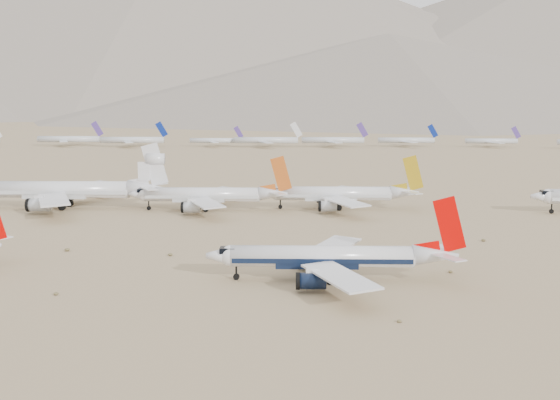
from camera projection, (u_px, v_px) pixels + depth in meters
name	position (u px, v px, depth m)	size (l,w,h in m)	color
ground	(320.00, 274.00, 129.57)	(7000.00, 7000.00, 0.00)	olive
main_airliner	(333.00, 257.00, 124.55)	(43.61, 42.59, 15.39)	silver
row2_gold_tail	(341.00, 194.00, 204.20)	(44.63, 43.65, 15.89)	silver
row2_orange_tail	(209.00, 195.00, 201.96)	(44.53, 43.57, 15.89)	silver
row2_white_trijet	(70.00, 189.00, 205.05)	(55.12, 53.87, 19.53)	silver
distant_storage_row	(234.00, 140.00, 459.82)	(483.87, 59.63, 14.38)	silver
mountain_range	(328.00, 32.00, 1730.00)	(7354.00, 3024.00, 470.00)	slate
desert_scrub	(355.00, 311.00, 106.61)	(266.99, 121.67, 0.63)	brown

